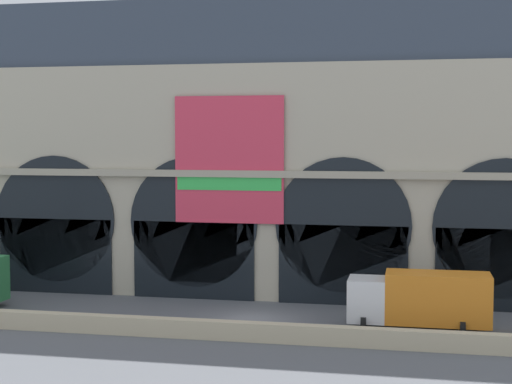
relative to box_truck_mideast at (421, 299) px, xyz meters
name	(u,v)px	position (x,y,z in m)	size (l,w,h in m)	color
ground_plane	(250,320)	(-9.44, 0.52, -1.70)	(200.00, 200.00, 0.00)	#54565B
quay_parapet_wall	(232,331)	(-9.44, -4.00, -1.22)	(90.00, 0.70, 0.96)	#BCAD8C
station_building	(274,154)	(-9.40, 7.87, 7.57)	(49.50, 5.10, 19.18)	#B2A891
box_truck_mideast	(421,299)	(0.00, 0.00, 0.00)	(7.50, 2.91, 3.12)	white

